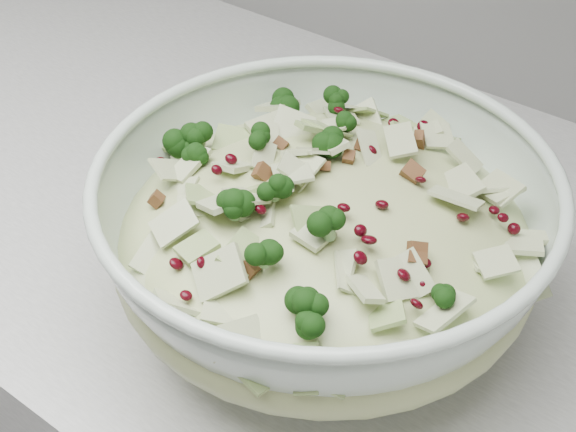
{
  "coord_description": "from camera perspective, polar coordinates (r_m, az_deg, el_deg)",
  "views": [
    {
      "loc": [
        0.09,
        1.24,
        1.36
      ],
      "look_at": [
        -0.17,
        1.58,
        1.0
      ],
      "focal_mm": 50.0,
      "sensor_mm": 36.0,
      "label": 1
    }
  ],
  "objects": [
    {
      "name": "mixing_bowl",
      "position": [
        0.58,
        2.58,
        -1.73
      ],
      "size": [
        0.36,
        0.36,
        0.13
      ],
      "rotation": [
        0.0,
        0.0,
        0.1
      ],
      "color": "silver",
      "rests_on": "counter"
    },
    {
      "name": "salad",
      "position": [
        0.57,
        2.65,
        -0.13
      ],
      "size": [
        0.35,
        0.35,
        0.13
      ],
      "rotation": [
        0.0,
        0.0,
        0.16
      ],
      "color": "tan",
      "rests_on": "mixing_bowl"
    }
  ]
}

